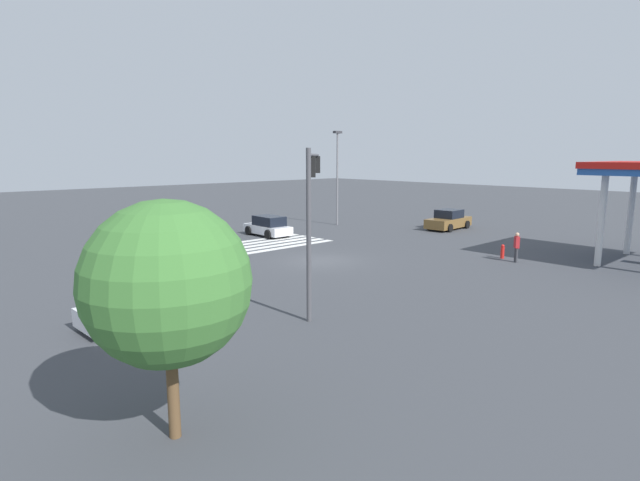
{
  "coord_description": "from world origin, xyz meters",
  "views": [
    {
      "loc": [
        19.59,
        21.13,
        6.13
      ],
      "look_at": [
        0.0,
        0.0,
        1.22
      ],
      "focal_mm": 28.0,
      "sensor_mm": 36.0,
      "label": 1
    }
  ],
  "objects_px": {
    "traffic_signal_mast": "(312,192)",
    "street_light_pole_a": "(337,170)",
    "tree_corner_a": "(167,284)",
    "car_0": "(141,305)",
    "pedestrian": "(517,246)",
    "car_2": "(268,226)",
    "car_3": "(448,220)",
    "fire_hydrant": "(502,251)",
    "car_1": "(184,238)"
  },
  "relations": [
    {
      "from": "traffic_signal_mast",
      "to": "street_light_pole_a",
      "type": "distance_m",
      "value": 24.02
    },
    {
      "from": "tree_corner_a",
      "to": "car_0",
      "type": "bearing_deg",
      "value": -108.74
    },
    {
      "from": "pedestrian",
      "to": "tree_corner_a",
      "type": "relative_size",
      "value": 0.33
    },
    {
      "from": "car_2",
      "to": "car_3",
      "type": "xyz_separation_m",
      "value": [
        -13.36,
        7.45,
        0.0
      ]
    },
    {
      "from": "car_3",
      "to": "fire_hydrant",
      "type": "distance_m",
      "value": 12.21
    },
    {
      "from": "tree_corner_a",
      "to": "fire_hydrant",
      "type": "height_order",
      "value": "tree_corner_a"
    },
    {
      "from": "car_0",
      "to": "street_light_pole_a",
      "type": "distance_m",
      "value": 28.11
    },
    {
      "from": "car_0",
      "to": "car_2",
      "type": "bearing_deg",
      "value": 37.7
    },
    {
      "from": "car_0",
      "to": "street_light_pole_a",
      "type": "bearing_deg",
      "value": 27.94
    },
    {
      "from": "car_2",
      "to": "car_3",
      "type": "height_order",
      "value": "car_3"
    },
    {
      "from": "car_0",
      "to": "car_3",
      "type": "relative_size",
      "value": 0.91
    },
    {
      "from": "traffic_signal_mast",
      "to": "car_3",
      "type": "xyz_separation_m",
      "value": [
        -22.72,
        -8.07,
        -3.93
      ]
    },
    {
      "from": "car_1",
      "to": "pedestrian",
      "type": "bearing_deg",
      "value": 36.53
    },
    {
      "from": "car_3",
      "to": "tree_corner_a",
      "type": "height_order",
      "value": "tree_corner_a"
    },
    {
      "from": "fire_hydrant",
      "to": "pedestrian",
      "type": "bearing_deg",
      "value": 66.45
    },
    {
      "from": "car_3",
      "to": "fire_hydrant",
      "type": "xyz_separation_m",
      "value": [
        8.17,
        9.07,
        -0.32
      ]
    },
    {
      "from": "car_1",
      "to": "pedestrian",
      "type": "xyz_separation_m",
      "value": [
        -12.14,
        16.98,
        0.24
      ]
    },
    {
      "from": "car_1",
      "to": "street_light_pole_a",
      "type": "xyz_separation_m",
      "value": [
        -15.69,
        -1.39,
        4.19
      ]
    },
    {
      "from": "car_0",
      "to": "street_light_pole_a",
      "type": "xyz_separation_m",
      "value": [
        -24.03,
        -13.96,
        4.24
      ]
    },
    {
      "from": "car_2",
      "to": "pedestrian",
      "type": "height_order",
      "value": "pedestrian"
    },
    {
      "from": "car_1",
      "to": "car_2",
      "type": "distance_m",
      "value": 7.43
    },
    {
      "from": "car_2",
      "to": "car_3",
      "type": "distance_m",
      "value": 15.3
    },
    {
      "from": "car_3",
      "to": "car_2",
      "type": "bearing_deg",
      "value": -32.96
    },
    {
      "from": "car_1",
      "to": "car_2",
      "type": "height_order",
      "value": "car_1"
    },
    {
      "from": "traffic_signal_mast",
      "to": "car_3",
      "type": "distance_m",
      "value": 24.43
    },
    {
      "from": "tree_corner_a",
      "to": "car_2",
      "type": "bearing_deg",
      "value": -131.17
    },
    {
      "from": "fire_hydrant",
      "to": "car_2",
      "type": "bearing_deg",
      "value": -72.55
    },
    {
      "from": "traffic_signal_mast",
      "to": "fire_hydrant",
      "type": "xyz_separation_m",
      "value": [
        -14.55,
        0.99,
        -4.25
      ]
    },
    {
      "from": "car_0",
      "to": "fire_hydrant",
      "type": "xyz_separation_m",
      "value": [
        -20.94,
        3.35,
        -0.26
      ]
    },
    {
      "from": "pedestrian",
      "to": "street_light_pole_a",
      "type": "bearing_deg",
      "value": -56.22
    },
    {
      "from": "fire_hydrant",
      "to": "car_0",
      "type": "bearing_deg",
      "value": -9.08
    },
    {
      "from": "traffic_signal_mast",
      "to": "pedestrian",
      "type": "xyz_separation_m",
      "value": [
        -14.09,
        2.06,
        -3.7
      ]
    },
    {
      "from": "car_3",
      "to": "pedestrian",
      "type": "distance_m",
      "value": 13.32
    },
    {
      "from": "car_2",
      "to": "car_3",
      "type": "relative_size",
      "value": 0.89
    },
    {
      "from": "car_2",
      "to": "fire_hydrant",
      "type": "bearing_deg",
      "value": -161.04
    },
    {
      "from": "tree_corner_a",
      "to": "fire_hydrant",
      "type": "bearing_deg",
      "value": -169.1
    },
    {
      "from": "car_0",
      "to": "tree_corner_a",
      "type": "bearing_deg",
      "value": -110.95
    },
    {
      "from": "pedestrian",
      "to": "street_light_pole_a",
      "type": "relative_size",
      "value": 0.21
    },
    {
      "from": "car_0",
      "to": "car_3",
      "type": "xyz_separation_m",
      "value": [
        -29.11,
        -5.72,
        0.06
      ]
    },
    {
      "from": "car_3",
      "to": "street_light_pole_a",
      "type": "relative_size",
      "value": 0.58
    },
    {
      "from": "car_0",
      "to": "pedestrian",
      "type": "height_order",
      "value": "pedestrian"
    },
    {
      "from": "car_2",
      "to": "tree_corner_a",
      "type": "xyz_separation_m",
      "value": [
        18.43,
        21.07,
        2.74
      ]
    },
    {
      "from": "car_3",
      "to": "car_0",
      "type": "bearing_deg",
      "value": 7.3
    },
    {
      "from": "street_light_pole_a",
      "to": "tree_corner_a",
      "type": "distance_m",
      "value": 34.54
    },
    {
      "from": "traffic_signal_mast",
      "to": "street_light_pole_a",
      "type": "relative_size",
      "value": 0.78
    },
    {
      "from": "traffic_signal_mast",
      "to": "pedestrian",
      "type": "distance_m",
      "value": 14.71
    },
    {
      "from": "tree_corner_a",
      "to": "fire_hydrant",
      "type": "xyz_separation_m",
      "value": [
        -23.62,
        -4.55,
        -3.05
      ]
    },
    {
      "from": "car_0",
      "to": "street_light_pole_a",
      "type": "relative_size",
      "value": 0.53
    },
    {
      "from": "car_0",
      "to": "pedestrian",
      "type": "xyz_separation_m",
      "value": [
        -20.48,
        4.42,
        0.3
      ]
    },
    {
      "from": "car_0",
      "to": "car_2",
      "type": "distance_m",
      "value": 20.53
    }
  ]
}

